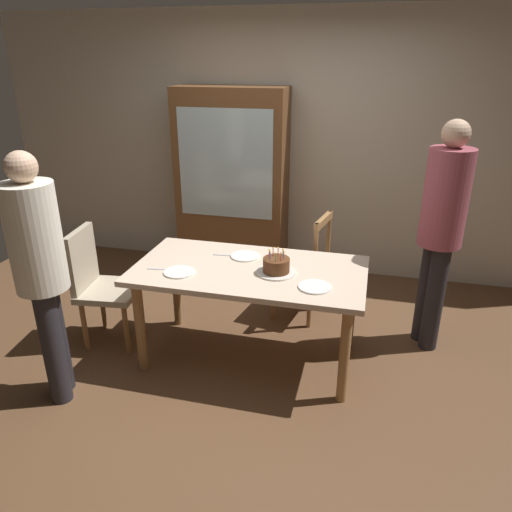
% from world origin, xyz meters
% --- Properties ---
extents(ground, '(6.40, 6.40, 0.00)m').
position_xyz_m(ground, '(0.00, 0.00, 0.00)').
color(ground, brown).
extents(back_wall, '(6.40, 0.10, 2.60)m').
position_xyz_m(back_wall, '(0.00, 1.85, 1.30)').
color(back_wall, beige).
rests_on(back_wall, ground).
extents(dining_table, '(1.66, 0.87, 0.76)m').
position_xyz_m(dining_table, '(0.00, 0.00, 0.66)').
color(dining_table, beige).
rests_on(dining_table, ground).
extents(birthday_cake, '(0.28, 0.28, 0.18)m').
position_xyz_m(birthday_cake, '(0.20, -0.03, 0.81)').
color(birthday_cake, silver).
rests_on(birthday_cake, dining_table).
extents(plate_near_celebrant, '(0.22, 0.22, 0.01)m').
position_xyz_m(plate_near_celebrant, '(-0.46, -0.20, 0.76)').
color(plate_near_celebrant, white).
rests_on(plate_near_celebrant, dining_table).
extents(plate_far_side, '(0.22, 0.22, 0.01)m').
position_xyz_m(plate_far_side, '(-0.08, 0.20, 0.76)').
color(plate_far_side, white).
rests_on(plate_far_side, dining_table).
extents(plate_near_guest, '(0.22, 0.22, 0.01)m').
position_xyz_m(plate_near_guest, '(0.50, -0.20, 0.76)').
color(plate_near_guest, white).
rests_on(plate_near_guest, dining_table).
extents(fork_near_celebrant, '(0.18, 0.04, 0.01)m').
position_xyz_m(fork_near_celebrant, '(-0.62, -0.18, 0.76)').
color(fork_near_celebrant, silver).
rests_on(fork_near_celebrant, dining_table).
extents(fork_far_side, '(0.18, 0.03, 0.01)m').
position_xyz_m(fork_far_side, '(-0.24, 0.18, 0.76)').
color(fork_far_side, silver).
rests_on(fork_far_side, dining_table).
extents(chair_spindle_back, '(0.51, 0.51, 0.95)m').
position_xyz_m(chair_spindle_back, '(0.28, 0.75, 0.46)').
color(chair_spindle_back, '#9E7042').
rests_on(chair_spindle_back, ground).
extents(chair_upholstered, '(0.49, 0.49, 0.95)m').
position_xyz_m(chair_upholstered, '(-1.22, -0.04, 0.53)').
color(chair_upholstered, tan).
rests_on(chair_upholstered, ground).
extents(person_celebrant, '(0.32, 0.32, 1.68)m').
position_xyz_m(person_celebrant, '(-1.15, -0.73, 0.96)').
color(person_celebrant, '#262328').
rests_on(person_celebrant, ground).
extents(person_guest, '(0.32, 0.32, 1.77)m').
position_xyz_m(person_guest, '(1.33, 0.55, 1.02)').
color(person_guest, '#262328').
rests_on(person_guest, ground).
extents(china_cabinet, '(1.10, 0.45, 1.90)m').
position_xyz_m(china_cabinet, '(-0.59, 1.56, 0.95)').
color(china_cabinet, brown).
rests_on(china_cabinet, ground).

